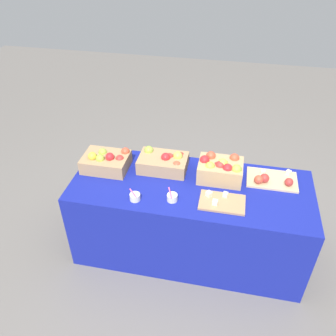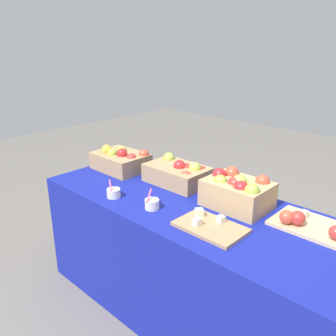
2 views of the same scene
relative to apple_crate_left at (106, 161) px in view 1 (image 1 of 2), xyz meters
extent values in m
plane|color=slate|center=(0.73, -0.08, -0.81)|extent=(10.00, 10.00, 0.00)
cube|color=navy|center=(0.73, -0.08, -0.44)|extent=(1.90, 0.76, 0.74)
cube|color=tan|center=(0.00, 0.00, -0.01)|extent=(0.37, 0.28, 0.12)
sphere|color=#D14C33|center=(0.14, 0.09, 0.05)|extent=(0.07, 0.07, 0.07)
sphere|color=#99B742|center=(-0.03, -0.05, 0.06)|extent=(0.07, 0.07, 0.07)
sphere|color=gold|center=(-0.10, -0.05, 0.07)|extent=(0.07, 0.07, 0.07)
sphere|color=#B2332D|center=(0.12, 0.00, 0.04)|extent=(0.07, 0.07, 0.07)
sphere|color=#99B742|center=(-0.04, 0.05, 0.05)|extent=(0.07, 0.07, 0.07)
sphere|color=red|center=(0.05, -0.02, 0.07)|extent=(0.07, 0.07, 0.07)
cube|color=tan|center=(0.46, 0.08, -0.01)|extent=(0.40, 0.26, 0.12)
sphere|color=#D14C33|center=(0.59, 0.02, 0.02)|extent=(0.08, 0.08, 0.08)
sphere|color=#B2332D|center=(0.59, 0.16, 0.02)|extent=(0.08, 0.08, 0.08)
sphere|color=red|center=(0.49, 0.08, 0.05)|extent=(0.08, 0.08, 0.08)
sphere|color=#D14C33|center=(0.58, 0.14, 0.03)|extent=(0.08, 0.08, 0.08)
sphere|color=#B2C64C|center=(0.58, 0.12, 0.05)|extent=(0.08, 0.08, 0.08)
sphere|color=#B2332D|center=(0.51, 0.11, 0.03)|extent=(0.08, 0.08, 0.08)
sphere|color=#99B742|center=(0.33, 0.15, 0.05)|extent=(0.08, 0.08, 0.08)
cube|color=tan|center=(0.94, 0.05, 0.01)|extent=(0.35, 0.26, 0.15)
sphere|color=red|center=(0.99, -0.01, 0.08)|extent=(0.08, 0.08, 0.08)
sphere|color=#D14C33|center=(1.03, 0.14, 0.08)|extent=(0.08, 0.08, 0.08)
sphere|color=#B2C64C|center=(0.95, 0.04, 0.09)|extent=(0.08, 0.08, 0.08)
sphere|color=gold|center=(0.96, 0.07, 0.05)|extent=(0.08, 0.08, 0.08)
sphere|color=#D14C33|center=(0.85, 0.12, 0.09)|extent=(0.08, 0.08, 0.08)
sphere|color=#B2332D|center=(0.93, 0.02, 0.08)|extent=(0.08, 0.08, 0.08)
sphere|color=#99B742|center=(1.06, -0.01, 0.08)|extent=(0.08, 0.08, 0.08)
sphere|color=red|center=(0.91, 0.04, 0.05)|extent=(0.08, 0.08, 0.08)
sphere|color=red|center=(0.81, 0.06, 0.08)|extent=(0.08, 0.08, 0.08)
sphere|color=#99B742|center=(0.86, 0.00, 0.07)|extent=(0.08, 0.08, 0.08)
cube|color=tan|center=(0.98, -0.25, -0.06)|extent=(0.34, 0.22, 0.02)
cube|color=beige|center=(0.93, -0.29, -0.03)|extent=(0.04, 0.04, 0.04)
cube|color=beige|center=(1.00, -0.19, -0.03)|extent=(0.04, 0.04, 0.03)
cube|color=beige|center=(0.88, -0.21, -0.03)|extent=(0.05, 0.05, 0.04)
cube|color=#D1B284|center=(1.35, 0.10, -0.06)|extent=(0.39, 0.26, 0.02)
cube|color=beige|center=(1.28, 0.15, -0.03)|extent=(0.04, 0.04, 0.03)
sphere|color=#B2332D|center=(1.28, 0.05, -0.01)|extent=(0.07, 0.07, 0.07)
sphere|color=#B2332D|center=(1.47, 0.04, -0.02)|extent=(0.07, 0.07, 0.07)
cube|color=beige|center=(1.48, 0.19, -0.03)|extent=(0.05, 0.05, 0.04)
sphere|color=#D14C33|center=(1.24, 0.02, -0.02)|extent=(0.07, 0.07, 0.07)
cylinder|color=silver|center=(0.34, -0.34, -0.04)|extent=(0.08, 0.08, 0.05)
cylinder|color=#EA598C|center=(0.33, -0.35, 0.00)|extent=(0.07, 0.05, 0.06)
cylinder|color=silver|center=(0.61, -0.29, -0.04)|extent=(0.08, 0.08, 0.05)
cylinder|color=#EA598C|center=(0.60, -0.30, 0.01)|extent=(0.05, 0.08, 0.05)
camera|label=1|loc=(0.98, -2.22, 1.68)|focal=37.51mm
camera|label=2|loc=(1.88, -1.51, 0.80)|focal=37.96mm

